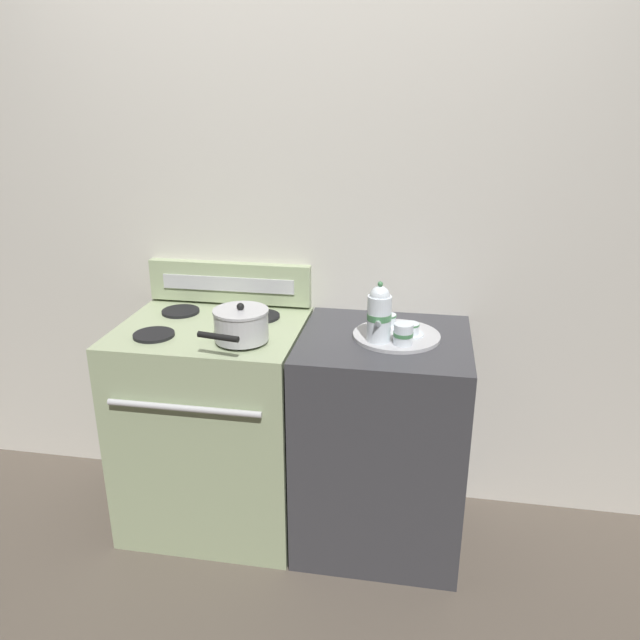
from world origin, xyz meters
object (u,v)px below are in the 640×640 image
(serving_tray, at_px, (396,336))
(teapot, at_px, (379,314))
(stove, at_px, (216,425))
(teacup_right, at_px, (387,320))
(saucepan, at_px, (241,325))
(teacup_left, at_px, (410,329))
(creamer_jug, at_px, (403,334))

(serving_tray, xyz_separation_m, teapot, (-0.06, -0.08, 0.11))
(stove, bearing_deg, serving_tray, 1.01)
(teacup_right, bearing_deg, stove, -171.97)
(stove, height_order, saucepan, saucepan)
(serving_tray, height_order, teacup_left, teacup_left)
(teacup_left, bearing_deg, serving_tray, -178.75)
(teapot, height_order, creamer_jug, teapot)
(serving_tray, relative_size, teacup_right, 3.13)
(serving_tray, relative_size, teacup_left, 3.13)
(serving_tray, distance_m, teapot, 0.15)
(teapot, height_order, teacup_left, teapot)
(saucepan, distance_m, teapot, 0.51)
(stove, relative_size, serving_tray, 2.73)
(teapot, xyz_separation_m, creamer_jug, (0.09, -0.02, -0.07))
(stove, relative_size, teacup_left, 8.53)
(teacup_right, distance_m, creamer_jug, 0.20)
(serving_tray, distance_m, creamer_jug, 0.11)
(saucepan, relative_size, teacup_right, 2.83)
(stove, height_order, creamer_jug, creamer_jug)
(stove, height_order, serving_tray, serving_tray)
(saucepan, height_order, teacup_right, saucepan)
(saucepan, relative_size, creamer_jug, 3.82)
(teacup_left, xyz_separation_m, teacup_right, (-0.09, 0.08, 0.00))
(teapot, relative_size, teacup_right, 2.15)
(serving_tray, height_order, teacup_right, teacup_right)
(saucepan, bearing_deg, stove, 141.70)
(teapot, height_order, teacup_right, teapot)
(teacup_left, height_order, teacup_right, same)
(stove, distance_m, serving_tray, 0.87)
(teacup_left, bearing_deg, creamer_jug, -102.36)
(teapot, bearing_deg, creamer_jug, -11.27)
(serving_tray, bearing_deg, saucepan, -165.08)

